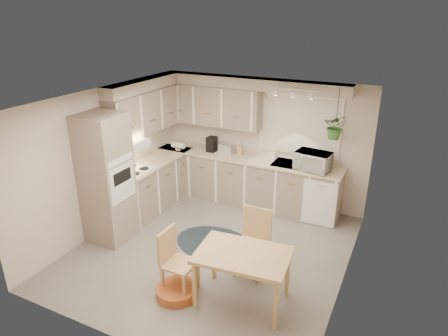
{
  "coord_description": "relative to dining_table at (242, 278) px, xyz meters",
  "views": [
    {
      "loc": [
        2.53,
        -4.75,
        3.55
      ],
      "look_at": [
        -0.06,
        0.55,
        1.19
      ],
      "focal_mm": 32.0,
      "sensor_mm": 36.0,
      "label": 1
    }
  ],
  "objects": [
    {
      "name": "floor",
      "position": [
        -0.9,
        0.88,
        -0.36
      ],
      "size": [
        4.2,
        4.2,
        0.0
      ],
      "primitive_type": "plane",
      "color": "slate",
      "rests_on": "ground"
    },
    {
      "name": "ceiling",
      "position": [
        -0.9,
        0.88,
        2.04
      ],
      "size": [
        4.2,
        4.2,
        0.0
      ],
      "primitive_type": "plane",
      "color": "white",
      "rests_on": "wall_back"
    },
    {
      "name": "wall_back",
      "position": [
        -0.9,
        2.98,
        0.84
      ],
      "size": [
        4.0,
        0.04,
        2.4
      ],
      "primitive_type": "cube",
      "color": "beige",
      "rests_on": "floor"
    },
    {
      "name": "wall_front",
      "position": [
        -0.9,
        -1.22,
        0.84
      ],
      "size": [
        4.0,
        0.04,
        2.4
      ],
      "primitive_type": "cube",
      "color": "beige",
      "rests_on": "floor"
    },
    {
      "name": "wall_left",
      "position": [
        -2.9,
        0.88,
        0.84
      ],
      "size": [
        0.04,
        4.2,
        2.4
      ],
      "primitive_type": "cube",
      "color": "beige",
      "rests_on": "floor"
    },
    {
      "name": "wall_right",
      "position": [
        1.1,
        0.88,
        0.84
      ],
      "size": [
        0.04,
        4.2,
        2.4
      ],
      "primitive_type": "cube",
      "color": "beige",
      "rests_on": "floor"
    },
    {
      "name": "base_cab_left",
      "position": [
        -2.6,
        1.75,
        0.09
      ],
      "size": [
        0.6,
        1.85,
        0.9
      ],
      "primitive_type": "cube",
      "color": "gray",
      "rests_on": "floor"
    },
    {
      "name": "base_cab_back",
      "position": [
        -1.1,
        2.68,
        0.09
      ],
      "size": [
        3.6,
        0.6,
        0.9
      ],
      "primitive_type": "cube",
      "color": "gray",
      "rests_on": "floor"
    },
    {
      "name": "counter_left",
      "position": [
        -2.59,
        1.75,
        0.56
      ],
      "size": [
        0.64,
        1.89,
        0.04
      ],
      "primitive_type": "cube",
      "color": "beige",
      "rests_on": "base_cab_left"
    },
    {
      "name": "counter_back",
      "position": [
        -1.1,
        2.67,
        0.56
      ],
      "size": [
        3.64,
        0.64,
        0.04
      ],
      "primitive_type": "cube",
      "color": "beige",
      "rests_on": "base_cab_back"
    },
    {
      "name": "oven_stack",
      "position": [
        -2.57,
        0.5,
        0.69
      ],
      "size": [
        0.65,
        0.65,
        2.1
      ],
      "primitive_type": "cube",
      "color": "gray",
      "rests_on": "floor"
    },
    {
      "name": "wall_oven_face",
      "position": [
        -2.25,
        0.5,
        0.69
      ],
      "size": [
        0.02,
        0.56,
        0.58
      ],
      "primitive_type": "cube",
      "color": "silver",
      "rests_on": "oven_stack"
    },
    {
      "name": "upper_cab_left",
      "position": [
        -2.72,
        1.88,
        1.46
      ],
      "size": [
        0.35,
        2.0,
        0.75
      ],
      "primitive_type": "cube",
      "color": "gray",
      "rests_on": "wall_left"
    },
    {
      "name": "upper_cab_back",
      "position": [
        -1.9,
        2.8,
        1.46
      ],
      "size": [
        2.0,
        0.35,
        0.75
      ],
      "primitive_type": "cube",
      "color": "gray",
      "rests_on": "wall_back"
    },
    {
      "name": "soffit_left",
      "position": [
        -2.75,
        1.88,
        1.94
      ],
      "size": [
        0.3,
        2.0,
        0.2
      ],
      "primitive_type": "cube",
      "color": "beige",
      "rests_on": "wall_left"
    },
    {
      "name": "soffit_back",
      "position": [
        -1.1,
        2.83,
        1.94
      ],
      "size": [
        3.6,
        0.3,
        0.2
      ],
      "primitive_type": "cube",
      "color": "beige",
      "rests_on": "wall_back"
    },
    {
      "name": "cooktop",
      "position": [
        -2.58,
        1.18,
        0.58
      ],
      "size": [
        0.52,
        0.58,
        0.02
      ],
      "primitive_type": "cube",
      "color": "silver",
      "rests_on": "counter_left"
    },
    {
      "name": "range_hood",
      "position": [
        -2.6,
        1.18,
        1.04
      ],
      "size": [
        0.4,
        0.6,
        0.14
      ],
      "primitive_type": "cube",
      "color": "silver",
      "rests_on": "upper_cab_left"
    },
    {
      "name": "window_blinds",
      "position": [
        -0.2,
        2.95,
        1.24
      ],
      "size": [
        1.4,
        0.02,
        1.0
      ],
      "primitive_type": "cube",
      "color": "white",
      "rests_on": "wall_back"
    },
    {
      "name": "window_frame",
      "position": [
        -0.2,
        2.96,
        1.24
      ],
      "size": [
        1.5,
        0.02,
        1.1
      ],
      "primitive_type": "cube",
      "color": "white",
      "rests_on": "wall_back"
    },
    {
      "name": "sink",
      "position": [
        -0.2,
        2.68,
        0.54
      ],
      "size": [
        0.7,
        0.48,
        0.1
      ],
      "primitive_type": "cube",
      "color": "#AEB0B6",
      "rests_on": "counter_back"
    },
    {
      "name": "dishwasher_front",
      "position": [
        0.4,
        2.37,
        0.06
      ],
      "size": [
        0.58,
        0.02,
        0.83
      ],
      "primitive_type": "cube",
      "color": "silver",
      "rests_on": "base_cab_back"
    },
    {
      "name": "track_light_bar",
      "position": [
        -0.2,
        2.43,
        1.97
      ],
      "size": [
        0.8,
        0.04,
        0.04
      ],
      "primitive_type": "cube",
      "color": "silver",
      "rests_on": "ceiling"
    },
    {
      "name": "wall_clock",
      "position": [
        -0.75,
        2.95,
        1.82
      ],
      "size": [
        0.3,
        0.03,
        0.3
      ],
      "primitive_type": "cylinder",
      "rotation": [
        1.57,
        0.0,
        0.0
      ],
      "color": "gold",
      "rests_on": "wall_back"
    },
    {
      "name": "dining_table",
      "position": [
        0.0,
        0.0,
        0.0
      ],
      "size": [
        1.22,
        0.88,
        0.73
      ],
      "primitive_type": "cube",
      "rotation": [
        0.0,
        0.0,
        0.1
      ],
      "color": "tan",
      "rests_on": "floor"
    },
    {
      "name": "chair_left",
      "position": [
        -0.83,
        -0.17,
        0.08
      ],
      "size": [
        0.43,
        0.43,
        0.89
      ],
      "primitive_type": "cube",
      "rotation": [
        0.0,
        0.0,
        -1.59
      ],
      "color": "tan",
      "rests_on": "floor"
    },
    {
      "name": "chair_back",
      "position": [
        -0.13,
        0.63,
        0.11
      ],
      "size": [
        0.45,
        0.45,
        0.95
      ],
      "primitive_type": "cube",
      "rotation": [
        0.0,
        0.0,
        3.15
      ],
      "color": "tan",
      "rests_on": "floor"
    },
    {
      "name": "braided_rug",
      "position": [
        -0.95,
        1.06,
        -0.36
      ],
      "size": [
        1.42,
        1.12,
        0.01
      ],
      "primitive_type": "ellipsoid",
      "rotation": [
        0.0,
        0.0,
        -0.1
      ],
      "color": "black",
      "rests_on": "floor"
    },
    {
      "name": "pet_bed",
      "position": [
        -0.82,
        -0.28,
        -0.3
      ],
      "size": [
        0.68,
        0.68,
        0.13
      ],
      "primitive_type": "cylinder",
      "rotation": [
        0.0,
        0.0,
        -0.26
      ],
      "color": "#BB6225",
      "rests_on": "floor"
    },
    {
      "name": "microwave",
      "position": [
        0.19,
        2.58,
        0.78
      ],
      "size": [
        0.62,
        0.4,
        0.4
      ],
      "primitive_type": "imported",
      "rotation": [
        0.0,
        0.0,
        -0.12
      ],
      "color": "silver",
      "rests_on": "counter_back"
    },
    {
      "name": "soap_bottle",
      "position": [
        -0.61,
        2.83,
        0.62
      ],
      "size": [
        0.11,
        0.19,
        0.08
      ],
      "primitive_type": "imported",
      "rotation": [
        0.0,
        0.0,
        -0.15
      ],
      "color": "silver",
      "rests_on": "counter_back"
    },
    {
      "name": "hanging_plant",
      "position": [
        0.51,
        2.58,
        1.35
      ],
      "size": [
        0.38,
        0.43,
        0.33
      ],
      "primitive_type": "imported",
      "rotation": [
        0.0,
        0.0,
        0.01
      ],
      "color": "#326528",
      "rests_on": "ceiling"
    },
    {
      "name": "coffee_maker",
      "position": [
        -1.83,
        2.68,
        0.72
      ],
      "size": [
        0.16,
        0.2,
        0.29
      ],
      "primitive_type": "cube",
      "rotation": [
        0.0,
        0.0,
        0.0
      ],
      "color": "black",
      "rests_on": "counter_back"
    },
    {
      "name": "toaster",
      "position": [
        -1.52,
        2.7,
        0.67
      ],
      "size": [
        0.32,
        0.21,
        0.18
      ],
      "primitive_type": "cube",
      "rotation": [
        0.0,
        0.0,
        -0.15
      ],
      "color": "#AEB0B6",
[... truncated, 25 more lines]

